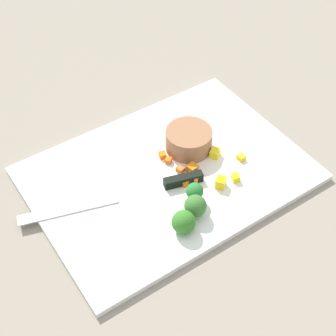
{
  "coord_description": "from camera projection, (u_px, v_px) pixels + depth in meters",
  "views": [
    {
      "loc": [
        -0.35,
        -0.52,
        0.69
      ],
      "look_at": [
        0.0,
        0.0,
        0.02
      ],
      "focal_mm": 53.89,
      "sensor_mm": 36.0,
      "label": 1
    }
  ],
  "objects": [
    {
      "name": "ground_plane",
      "position": [
        168.0,
        176.0,
        0.93
      ],
      "size": [
        4.0,
        4.0,
        0.0
      ],
      "primitive_type": "plane",
      "color": "gray"
    },
    {
      "name": "cutting_board",
      "position": [
        168.0,
        174.0,
        0.93
      ],
      "size": [
        0.49,
        0.35,
        0.01
      ],
      "primitive_type": "cube",
      "color": "white",
      "rests_on": "ground_plane"
    },
    {
      "name": "prep_bowl",
      "position": [
        189.0,
        140.0,
        0.95
      ],
      "size": [
        0.09,
        0.09,
        0.04
      ],
      "primitive_type": "cylinder",
      "color": "#996443",
      "rests_on": "cutting_board"
    },
    {
      "name": "chef_knife",
      "position": [
        144.0,
        190.0,
        0.89
      ],
      "size": [
        0.32,
        0.11,
        0.02
      ],
      "rotation": [
        0.0,
        0.0,
        2.85
      ],
      "color": "silver",
      "rests_on": "cutting_board"
    },
    {
      "name": "carrot_dice_0",
      "position": [
        185.0,
        182.0,
        0.9
      ],
      "size": [
        0.02,
        0.02,
        0.01
      ],
      "primitive_type": "cube",
      "rotation": [
        0.0,
        0.0,
        1.74
      ],
      "color": "orange",
      "rests_on": "cutting_board"
    },
    {
      "name": "carrot_dice_1",
      "position": [
        168.0,
        160.0,
        0.94
      ],
      "size": [
        0.02,
        0.02,
        0.01
      ],
      "primitive_type": "cube",
      "rotation": [
        0.0,
        0.0,
        2.23
      ],
      "color": "orange",
      "rests_on": "cutting_board"
    },
    {
      "name": "carrot_dice_2",
      "position": [
        180.0,
        169.0,
        0.92
      ],
      "size": [
        0.02,
        0.02,
        0.01
      ],
      "primitive_type": "cube",
      "rotation": [
        0.0,
        0.0,
        0.26
      ],
      "color": "orange",
      "rests_on": "cutting_board"
    },
    {
      "name": "carrot_dice_3",
      "position": [
        162.0,
        155.0,
        0.95
      ],
      "size": [
        0.02,
        0.02,
        0.01
      ],
      "primitive_type": "cube",
      "rotation": [
        0.0,
        0.0,
        1.26
      ],
      "color": "orange",
      "rests_on": "cutting_board"
    },
    {
      "name": "carrot_dice_4",
      "position": [
        192.0,
        174.0,
        0.91
      ],
      "size": [
        0.01,
        0.01,
        0.01
      ],
      "primitive_type": "cube",
      "rotation": [
        0.0,
        0.0,
        2.86
      ],
      "color": "orange",
      "rests_on": "cutting_board"
    },
    {
      "name": "carrot_dice_5",
      "position": [
        192.0,
        168.0,
        0.92
      ],
      "size": [
        0.02,
        0.02,
        0.01
      ],
      "primitive_type": "cube",
      "rotation": [
        0.0,
        0.0,
        1.72
      ],
      "color": "orange",
      "rests_on": "cutting_board"
    },
    {
      "name": "carrot_dice_6",
      "position": [
        195.0,
        179.0,
        0.9
      ],
      "size": [
        0.02,
        0.02,
        0.01
      ],
      "primitive_type": "cube",
      "rotation": [
        0.0,
        0.0,
        2.13
      ],
      "color": "orange",
      "rests_on": "cutting_board"
    },
    {
      "name": "pepper_dice_0",
      "position": [
        221.0,
        182.0,
        0.89
      ],
      "size": [
        0.02,
        0.02,
        0.02
      ],
      "primitive_type": "cube",
      "rotation": [
        0.0,
        0.0,
        0.64
      ],
      "color": "yellow",
      "rests_on": "cutting_board"
    },
    {
      "name": "pepper_dice_1",
      "position": [
        236.0,
        178.0,
        0.91
      ],
      "size": [
        0.02,
        0.02,
        0.01
      ],
      "primitive_type": "cube",
      "rotation": [
        0.0,
        0.0,
        1.22
      ],
      "color": "yellow",
      "rests_on": "cutting_board"
    },
    {
      "name": "pepper_dice_2",
      "position": [
        241.0,
        158.0,
        0.94
      ],
      "size": [
        0.01,
        0.01,
        0.01
      ],
      "primitive_type": "cube",
      "rotation": [
        0.0,
        0.0,
        1.57
      ],
      "color": "yellow",
      "rests_on": "cutting_board"
    },
    {
      "name": "pepper_dice_3",
      "position": [
        215.0,
        153.0,
        0.95
      ],
      "size": [
        0.02,
        0.02,
        0.02
      ],
      "primitive_type": "cube",
      "rotation": [
        0.0,
        0.0,
        2.12
      ],
      "color": "yellow",
      "rests_on": "cutting_board"
    },
    {
      "name": "broccoli_floret_0",
      "position": [
        195.0,
        206.0,
        0.84
      ],
      "size": [
        0.04,
        0.04,
        0.04
      ],
      "color": "#90B957",
      "rests_on": "cutting_board"
    },
    {
      "name": "broccoli_floret_1",
      "position": [
        184.0,
        222.0,
        0.82
      ],
      "size": [
        0.04,
        0.04,
        0.04
      ],
      "color": "#81B76A",
      "rests_on": "cutting_board"
    },
    {
      "name": "broccoli_floret_2",
      "position": [
        196.0,
        191.0,
        0.86
      ],
      "size": [
        0.03,
        0.03,
        0.04
      ],
      "color": "#81AE59",
      "rests_on": "cutting_board"
    }
  ]
}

